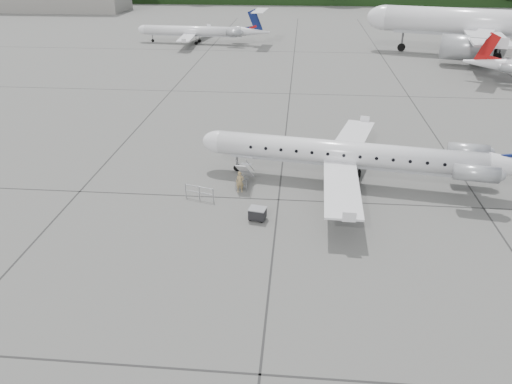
# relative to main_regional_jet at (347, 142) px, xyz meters

# --- Properties ---
(ground) EXTENTS (320.00, 320.00, 0.00)m
(ground) POSITION_rel_main_regional_jet_xyz_m (-1.28, -7.98, -3.26)
(ground) COLOR #5F5F5D
(ground) RESTS_ON ground
(main_regional_jet) EXTENTS (27.88, 21.93, 6.51)m
(main_regional_jet) POSITION_rel_main_regional_jet_xyz_m (0.00, 0.00, 0.00)
(main_regional_jet) COLOR silver
(main_regional_jet) RESTS_ON ground
(airstair) EXTENTS (1.22, 2.59, 2.04)m
(airstair) POSITION_rel_main_regional_jet_xyz_m (-7.56, -1.07, -2.24)
(airstair) COLOR silver
(airstair) RESTS_ON ground
(passenger) EXTENTS (0.64, 0.46, 1.62)m
(passenger) POSITION_rel_main_regional_jet_xyz_m (-7.77, -2.45, -2.45)
(passenger) COLOR #977F52
(passenger) RESTS_ON ground
(safety_railing) EXTENTS (2.13, 0.70, 1.00)m
(safety_railing) POSITION_rel_main_regional_jet_xyz_m (-10.52, -3.90, -2.76)
(safety_railing) COLOR gray
(safety_railing) RESTS_ON ground
(baggage_cart) EXTENTS (1.21, 1.05, 0.92)m
(baggage_cart) POSITION_rel_main_regional_jet_xyz_m (-6.13, -6.45, -2.80)
(baggage_cart) COLOR black
(baggage_cart) RESTS_ON ground
(bg_narrowbody) EXTENTS (47.17, 39.53, 14.55)m
(bg_narrowbody) POSITION_rel_main_regional_jet_xyz_m (25.36, 49.38, 4.02)
(bg_narrowbody) COLOR silver
(bg_narrowbody) RESTS_ON ground
(bg_regional_left) EXTENTS (24.26, 18.29, 6.06)m
(bg_regional_left) POSITION_rel_main_regional_jet_xyz_m (-23.47, 57.16, -0.23)
(bg_regional_left) COLOR silver
(bg_regional_left) RESTS_ON ground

